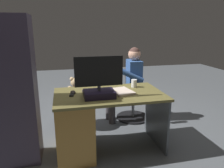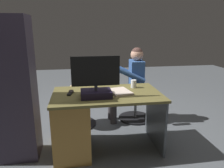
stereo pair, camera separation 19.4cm
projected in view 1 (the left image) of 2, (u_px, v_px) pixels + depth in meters
The scene contains 13 objects.
ground_plane at pixel (105, 135), 2.99m from camera, with size 10.00×10.00×0.00m, color #575B60.
desk at pixel (83, 122), 2.53m from camera, with size 1.28×0.76×0.71m.
monitor at pixel (99, 84), 2.34m from camera, with size 0.53×0.24×0.46m.
keyboard at pixel (100, 91), 2.56m from camera, with size 0.42×0.14×0.02m, color black.
computer_mouse at pixel (73, 92), 2.49m from camera, with size 0.06×0.10×0.04m, color black.
cup at pixel (134, 83), 2.76m from camera, with size 0.07×0.07×0.10m, color white.
tv_remote at pixel (72, 94), 2.45m from camera, with size 0.04×0.15×0.02m, color black.
notebook_binder at pixel (122, 91), 2.54m from camera, with size 0.22×0.30×0.02m, color beige.
office_chair_teddy at pixel (77, 110), 3.22m from camera, with size 0.53×0.53×0.44m.
teddy_bear at pixel (76, 89), 3.14m from camera, with size 0.23×0.23×0.33m.
visitor_chair at pixel (133, 103), 3.50m from camera, with size 0.54×0.54×0.44m.
person at pixel (129, 78), 3.36m from camera, with size 0.56×0.51×1.17m.
equipment_rack at pixel (15, 93), 2.26m from camera, with size 0.44×0.36×1.60m, color #302837.
Camera 1 is at (0.51, 2.65, 1.47)m, focal length 34.17 mm.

